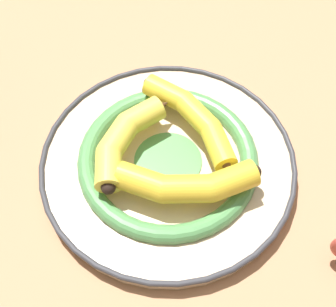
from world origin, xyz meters
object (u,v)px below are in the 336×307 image
(decorative_bowl, at_px, (168,162))
(banana_a, at_px, (195,119))
(banana_b, at_px, (125,138))
(banana_c, at_px, (184,184))

(decorative_bowl, distance_m, banana_a, 0.08)
(banana_b, bearing_deg, banana_a, 135.50)
(decorative_bowl, bearing_deg, banana_a, 25.76)
(decorative_bowl, height_order, banana_c, banana_c)
(decorative_bowl, xyz_separation_m, banana_a, (0.06, 0.03, 0.04))
(banana_c, bearing_deg, decorative_bowl, 108.24)
(decorative_bowl, distance_m, banana_c, 0.08)
(banana_b, distance_m, banana_c, 0.11)
(banana_a, bearing_deg, banana_b, 72.87)
(banana_b, xyz_separation_m, banana_c, (0.04, -0.10, 0.00))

